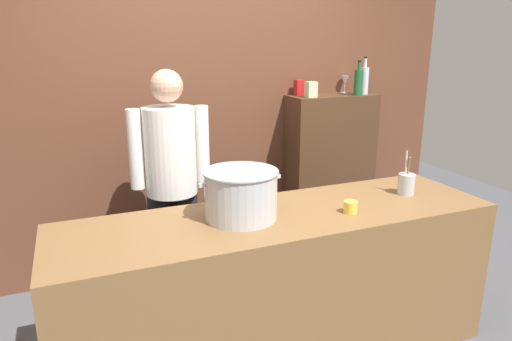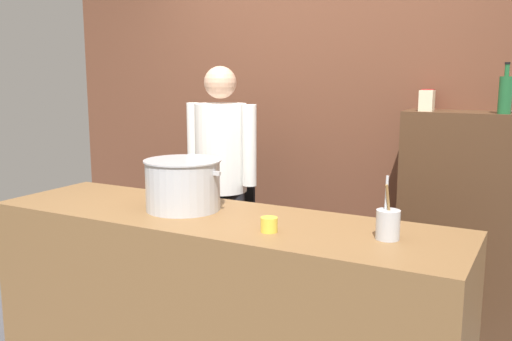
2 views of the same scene
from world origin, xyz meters
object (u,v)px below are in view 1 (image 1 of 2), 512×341
Objects in this scene: butter_jar at (351,207)px; chef at (171,175)px; wine_bottle_green at (358,82)px; wine_glass_short at (345,81)px; spice_tin_cream at (311,89)px; wine_bottle_clear at (364,80)px; stockpot_large at (241,194)px; spice_tin_red at (299,88)px; utensil_crock at (406,184)px.

chef is at bearing 132.05° from butter_jar.
wine_glass_short is (0.01, 0.21, -0.01)m from wine_bottle_green.
wine_bottle_green is 2.29× the size of spice_tin_cream.
wine_bottle_clear reaches higher than chef.
chef reaches higher than stockpot_large.
wine_glass_short is 1.16× the size of spice_tin_red.
stockpot_large is 0.62m from butter_jar.
stockpot_large is at bearing 179.01° from utensil_crock.
spice_tin_red reaches higher than butter_jar.
wine_bottle_clear reaches higher than butter_jar.
wine_bottle_clear is 0.53m from spice_tin_cream.
wine_bottle_clear is at bearing 27.60° from wine_bottle_green.
chef is 1.22m from butter_jar.
butter_jar is at bearing 134.11° from chef.
stockpot_large is 1.66× the size of utensil_crock.
butter_jar is 0.53× the size of wine_glass_short.
wine_bottle_green reaches higher than utensil_crock.
wine_glass_short is 0.47m from spice_tin_cream.
chef is 13.33× the size of spice_tin_cream.
wine_bottle_clear is at bearing 53.31° from butter_jar.
wine_bottle_green is at bearing 36.15° from stockpot_large.
butter_jar is 0.62× the size of spice_tin_red.
butter_jar is (0.81, -0.90, -0.03)m from chef.
butter_jar is 0.25× the size of wine_bottle_clear.
utensil_crock is at bearing -105.36° from wine_glass_short.
wine_bottle_green is 0.21m from wine_glass_short.
spice_tin_cream is (-0.43, 0.03, -0.05)m from wine_bottle_green.
spice_tin_cream is at bearing 46.91° from stockpot_large.
wine_glass_short reaches higher than spice_tin_cream.
stockpot_large is 3.15× the size of wine_glass_short.
chef is at bearing -162.54° from wine_glass_short.
wine_bottle_green is (0.35, 1.08, 0.53)m from utensil_crock.
utensil_crock is at bearing 152.15° from chef.
wine_bottle_clear reaches higher than spice_tin_cream.
utensil_crock is at bearing -107.86° from wine_bottle_green.
stockpot_large is at bearing 108.68° from chef.
chef reaches higher than spice_tin_red.
spice_tin_red is at bearing -155.47° from chef.
wine_glass_short is (0.86, 1.43, 0.56)m from butter_jar.
spice_tin_cream reaches higher than stockpot_large.
spice_tin_red is at bearing -176.84° from wine_glass_short.
utensil_crock is 0.89× the size of wine_bottle_clear.
spice_tin_red is (-0.11, 1.26, 0.48)m from utensil_crock.
wine_bottle_green is at bearing -167.21° from chef.
utensil_crock is 2.24× the size of spice_tin_cream.
spice_tin_cream is (1.02, 1.09, 0.42)m from stockpot_large.
wine_bottle_clear reaches higher than utensil_crock.
wine_bottle_green is 0.91× the size of wine_bottle_clear.
spice_tin_cream is (-0.52, -0.02, -0.06)m from wine_bottle_clear.
stockpot_large is at bearing 164.64° from butter_jar.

